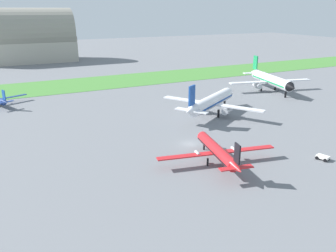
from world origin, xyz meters
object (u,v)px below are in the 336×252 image
(airplane_midfield_jet, at_px, (211,102))
(airplane_parked_jet_far, at_px, (271,80))
(airplane_foreground_turboprop, at_px, (217,151))
(baggage_cart_near_gate, at_px, (323,157))

(airplane_midfield_jet, relative_size, airplane_parked_jet_far, 0.85)
(airplane_foreground_turboprop, bearing_deg, baggage_cart_near_gate, -100.92)
(airplane_foreground_turboprop, relative_size, baggage_cart_near_gate, 8.75)
(baggage_cart_near_gate, bearing_deg, airplane_parked_jet_far, -49.02)
(airplane_midfield_jet, height_order, airplane_parked_jet_far, airplane_parked_jet_far)
(baggage_cart_near_gate, bearing_deg, airplane_midfield_jet, -11.38)
(airplane_midfield_jet, relative_size, baggage_cart_near_gate, 9.87)
(airplane_foreground_turboprop, height_order, baggage_cart_near_gate, airplane_foreground_turboprop)
(airplane_parked_jet_far, bearing_deg, baggage_cart_near_gate, -19.68)
(airplane_midfield_jet, distance_m, airplane_foreground_turboprop, 33.04)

